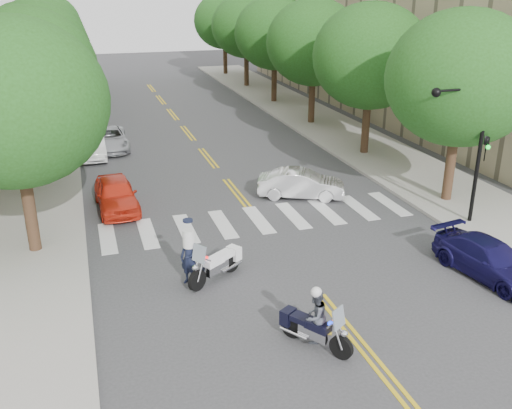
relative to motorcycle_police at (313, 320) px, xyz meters
name	(u,v)px	position (x,y,z in m)	size (l,w,h in m)	color
ground	(320,295)	(1.28, 2.43, -0.82)	(140.00, 140.00, 0.00)	#38383A
sidewalk_left	(36,143)	(-8.22, 24.43, -0.75)	(5.00, 60.00, 0.15)	#9E9991
sidewalk_right	(320,122)	(10.78, 24.43, -0.75)	(5.00, 60.00, 0.15)	#9E9991
tree_l_0	(13,103)	(-7.52, 8.43, 4.73)	(6.40, 6.40, 8.45)	#382316
tree_l_1	(27,70)	(-7.52, 16.43, 4.73)	(6.40, 6.40, 8.45)	#382316
tree_l_2	(35,51)	(-7.52, 24.43, 4.73)	(6.40, 6.40, 8.45)	#382316
tree_l_3	(40,39)	(-7.52, 32.43, 4.73)	(6.40, 6.40, 8.45)	#382316
tree_l_4	(44,31)	(-7.52, 40.43, 4.73)	(6.40, 6.40, 8.45)	#382316
tree_l_5	(47,24)	(-7.52, 48.43, 4.73)	(6.40, 6.40, 8.45)	#382316
tree_r_0	(461,78)	(10.08, 8.43, 4.73)	(6.40, 6.40, 8.45)	#382316
tree_r_1	(371,56)	(10.08, 16.43, 4.73)	(6.40, 6.40, 8.45)	#382316
tree_r_2	(314,43)	(10.08, 24.43, 4.73)	(6.40, 6.40, 8.45)	#382316
tree_r_3	(275,33)	(10.08, 32.43, 4.73)	(6.40, 6.40, 8.45)	#382316
tree_r_4	(246,26)	(10.08, 40.43, 4.73)	(6.40, 6.40, 8.45)	#382316
tree_r_5	(225,21)	(10.08, 48.43, 4.73)	(6.40, 6.40, 8.45)	#382316
traffic_signal_pole	(471,137)	(9.00, 5.93, 2.90)	(2.82, 0.42, 6.00)	black
motorcycle_police	(313,320)	(0.00, 0.00, 0.00)	(1.47, 2.01, 1.84)	black
motorcycle_parked	(219,263)	(-1.52, 4.52, -0.28)	(2.12, 1.58, 1.55)	black
officer_standing	(189,258)	(-2.52, 4.43, 0.11)	(0.68, 0.44, 1.86)	#161C33
convertible	(301,184)	(3.98, 10.93, -0.17)	(1.38, 3.96, 1.31)	white
sedan_blue	(490,259)	(7.24, 1.93, -0.20)	(1.73, 4.26, 1.24)	#151148
parked_car_a	(116,194)	(-4.30, 11.93, -0.11)	(1.68, 4.17, 1.42)	red
parked_car_b	(93,147)	(-4.90, 20.43, -0.21)	(1.30, 3.73, 1.23)	white
parked_car_c	(109,139)	(-3.92, 21.93, -0.18)	(2.12, 4.61, 1.28)	#9A9CA2
parked_car_d	(87,110)	(-4.91, 30.93, -0.23)	(1.66, 4.08, 1.19)	black
parked_car_e	(92,96)	(-4.31, 36.43, -0.21)	(1.45, 3.60, 1.23)	#AAABB0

